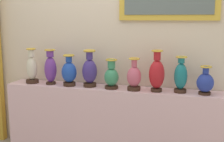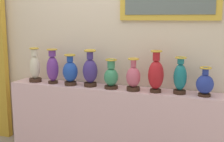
{
  "view_description": "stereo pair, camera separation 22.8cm",
  "coord_description": "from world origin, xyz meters",
  "px_view_note": "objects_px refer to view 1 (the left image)",
  "views": [
    {
      "loc": [
        0.86,
        -3.07,
        1.56
      ],
      "look_at": [
        0.0,
        0.0,
        0.99
      ],
      "focal_mm": 47.84,
      "sensor_mm": 36.0,
      "label": 1
    },
    {
      "loc": [
        1.08,
        -3.0,
        1.56
      ],
      "look_at": [
        0.0,
        0.0,
        0.99
      ],
      "focal_mm": 47.84,
      "sensor_mm": 36.0,
      "label": 2
    }
  ],
  "objects_px": {
    "vase_teal": "(181,76)",
    "vase_sapphire": "(69,72)",
    "vase_indigo": "(90,71)",
    "vase_jade": "(111,76)",
    "vase_cobalt": "(205,82)",
    "vase_rose": "(134,77)",
    "vase_crimson": "(157,73)",
    "vase_violet": "(50,68)",
    "vase_ivory": "(32,68)"
  },
  "relations": [
    {
      "from": "vase_sapphire",
      "to": "vase_ivory",
      "type": "bearing_deg",
      "value": 177.32
    },
    {
      "from": "vase_rose",
      "to": "vase_teal",
      "type": "relative_size",
      "value": 0.92
    },
    {
      "from": "vase_violet",
      "to": "vase_teal",
      "type": "distance_m",
      "value": 1.46
    },
    {
      "from": "vase_rose",
      "to": "vase_jade",
      "type": "bearing_deg",
      "value": 177.44
    },
    {
      "from": "vase_ivory",
      "to": "vase_violet",
      "type": "xyz_separation_m",
      "value": [
        0.24,
        -0.0,
        0.01
      ]
    },
    {
      "from": "vase_jade",
      "to": "vase_cobalt",
      "type": "distance_m",
      "value": 0.97
    },
    {
      "from": "vase_crimson",
      "to": "vase_cobalt",
      "type": "relative_size",
      "value": 1.5
    },
    {
      "from": "vase_rose",
      "to": "vase_crimson",
      "type": "relative_size",
      "value": 0.8
    },
    {
      "from": "vase_cobalt",
      "to": "vase_violet",
      "type": "bearing_deg",
      "value": 179.62
    },
    {
      "from": "vase_sapphire",
      "to": "vase_jade",
      "type": "relative_size",
      "value": 1.1
    },
    {
      "from": "vase_ivory",
      "to": "vase_jade",
      "type": "relative_size",
      "value": 1.27
    },
    {
      "from": "vase_crimson",
      "to": "vase_cobalt",
      "type": "xyz_separation_m",
      "value": [
        0.48,
        0.01,
        -0.07
      ]
    },
    {
      "from": "vase_sapphire",
      "to": "vase_crimson",
      "type": "bearing_deg",
      "value": 0.18
    },
    {
      "from": "vase_jade",
      "to": "vase_teal",
      "type": "relative_size",
      "value": 0.86
    },
    {
      "from": "vase_teal",
      "to": "vase_cobalt",
      "type": "xyz_separation_m",
      "value": [
        0.24,
        -0.02,
        -0.05
      ]
    },
    {
      "from": "vase_jade",
      "to": "vase_teal",
      "type": "bearing_deg",
      "value": 1.92
    },
    {
      "from": "vase_sapphire",
      "to": "vase_teal",
      "type": "height_order",
      "value": "vase_teal"
    },
    {
      "from": "vase_sapphire",
      "to": "vase_violet",
      "type": "bearing_deg",
      "value": 175.14
    },
    {
      "from": "vase_violet",
      "to": "vase_crimson",
      "type": "relative_size",
      "value": 0.93
    },
    {
      "from": "vase_sapphire",
      "to": "vase_cobalt",
      "type": "height_order",
      "value": "vase_sapphire"
    },
    {
      "from": "vase_indigo",
      "to": "vase_crimson",
      "type": "height_order",
      "value": "vase_crimson"
    },
    {
      "from": "vase_ivory",
      "to": "vase_cobalt",
      "type": "bearing_deg",
      "value": -0.4
    },
    {
      "from": "vase_sapphire",
      "to": "vase_rose",
      "type": "bearing_deg",
      "value": -0.79
    },
    {
      "from": "vase_indigo",
      "to": "vase_violet",
      "type": "bearing_deg",
      "value": -179.31
    },
    {
      "from": "vase_sapphire",
      "to": "vase_teal",
      "type": "relative_size",
      "value": 0.95
    },
    {
      "from": "vase_ivory",
      "to": "vase_rose",
      "type": "distance_m",
      "value": 1.23
    },
    {
      "from": "vase_rose",
      "to": "vase_sapphire",
      "type": "bearing_deg",
      "value": 179.21
    },
    {
      "from": "vase_rose",
      "to": "vase_teal",
      "type": "height_order",
      "value": "vase_teal"
    },
    {
      "from": "vase_rose",
      "to": "vase_ivory",
      "type": "bearing_deg",
      "value": 178.47
    },
    {
      "from": "vase_indigo",
      "to": "vase_rose",
      "type": "xyz_separation_m",
      "value": [
        0.51,
        -0.04,
        -0.03
      ]
    },
    {
      "from": "vase_sapphire",
      "to": "vase_indigo",
      "type": "xyz_separation_m",
      "value": [
        0.23,
        0.03,
        0.02
      ]
    },
    {
      "from": "vase_violet",
      "to": "vase_indigo",
      "type": "distance_m",
      "value": 0.47
    },
    {
      "from": "vase_violet",
      "to": "vase_sapphire",
      "type": "xyz_separation_m",
      "value": [
        0.24,
        -0.02,
        -0.03
      ]
    },
    {
      "from": "vase_rose",
      "to": "vase_cobalt",
      "type": "bearing_deg",
      "value": 1.55
    },
    {
      "from": "vase_ivory",
      "to": "vase_violet",
      "type": "relative_size",
      "value": 1.01
    },
    {
      "from": "vase_indigo",
      "to": "vase_jade",
      "type": "xyz_separation_m",
      "value": [
        0.26,
        -0.03,
        -0.04
      ]
    },
    {
      "from": "vase_ivory",
      "to": "vase_teal",
      "type": "height_order",
      "value": "vase_ivory"
    },
    {
      "from": "vase_violet",
      "to": "vase_jade",
      "type": "height_order",
      "value": "vase_violet"
    },
    {
      "from": "vase_indigo",
      "to": "vase_teal",
      "type": "distance_m",
      "value": 0.98
    },
    {
      "from": "vase_indigo",
      "to": "vase_jade",
      "type": "relative_size",
      "value": 1.28
    },
    {
      "from": "vase_jade",
      "to": "vase_teal",
      "type": "distance_m",
      "value": 0.73
    },
    {
      "from": "vase_indigo",
      "to": "vase_teal",
      "type": "bearing_deg",
      "value": -0.04
    },
    {
      "from": "vase_ivory",
      "to": "vase_rose",
      "type": "height_order",
      "value": "vase_ivory"
    },
    {
      "from": "vase_teal",
      "to": "vase_indigo",
      "type": "bearing_deg",
      "value": 179.96
    },
    {
      "from": "vase_indigo",
      "to": "vase_rose",
      "type": "height_order",
      "value": "vase_indigo"
    },
    {
      "from": "vase_teal",
      "to": "vase_sapphire",
      "type": "bearing_deg",
      "value": -178.81
    },
    {
      "from": "vase_ivory",
      "to": "vase_jade",
      "type": "height_order",
      "value": "vase_ivory"
    },
    {
      "from": "vase_rose",
      "to": "vase_cobalt",
      "type": "height_order",
      "value": "vase_rose"
    },
    {
      "from": "vase_indigo",
      "to": "vase_cobalt",
      "type": "xyz_separation_m",
      "value": [
        1.23,
        -0.02,
        -0.06
      ]
    },
    {
      "from": "vase_indigo",
      "to": "vase_teal",
      "type": "xyz_separation_m",
      "value": [
        0.98,
        -0.0,
        -0.01
      ]
    }
  ]
}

